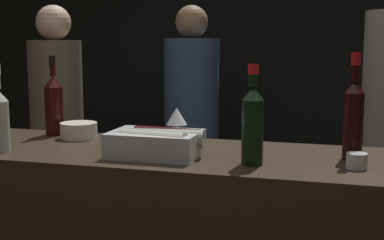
{
  "coord_description": "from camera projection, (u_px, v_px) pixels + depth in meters",
  "views": [
    {
      "loc": [
        0.55,
        -1.59,
        1.44
      ],
      "look_at": [
        0.0,
        0.33,
        1.15
      ],
      "focal_mm": 50.0,
      "sensor_mm": 36.0,
      "label": 1
    }
  ],
  "objects": [
    {
      "name": "person_blond_tee",
      "position": [
        57.0,
        124.0,
        3.31
      ],
      "size": [
        0.32,
        0.32,
        1.66
      ],
      "rotation": [
        0.0,
        0.0,
        2.13
      ],
      "color": "black",
      "rests_on": "ground_plane"
    },
    {
      "name": "person_in_hoodie",
      "position": [
        192.0,
        120.0,
        3.51
      ],
      "size": [
        0.36,
        0.36,
        1.67
      ],
      "rotation": [
        0.0,
        0.0,
        -0.79
      ],
      "color": "black",
      "rests_on": "ground_plane"
    },
    {
      "name": "red_wine_bottle_burgundy",
      "position": [
        253.0,
        122.0,
        1.8
      ],
      "size": [
        0.07,
        0.07,
        0.34
      ],
      "color": "black",
      "rests_on": "bar_counter"
    },
    {
      "name": "red_wine_bottle_tall",
      "position": [
        354.0,
        115.0,
        1.88
      ],
      "size": [
        0.07,
        0.07,
        0.38
      ],
      "color": "black",
      "rests_on": "bar_counter"
    },
    {
      "name": "red_wine_bottle_black_foil",
      "position": [
        54.0,
        104.0,
        2.37
      ],
      "size": [
        0.08,
        0.08,
        0.35
      ],
      "color": "black",
      "rests_on": "bar_counter"
    },
    {
      "name": "wine_glass",
      "position": [
        177.0,
        117.0,
        2.22
      ],
      "size": [
        0.09,
        0.09,
        0.14
      ],
      "color": "silver",
      "rests_on": "bar_counter"
    },
    {
      "name": "candle_votive",
      "position": [
        357.0,
        161.0,
        1.76
      ],
      "size": [
        0.07,
        0.07,
        0.05
      ],
      "color": "silver",
      "rests_on": "bar_counter"
    },
    {
      "name": "bowl_white",
      "position": [
        79.0,
        130.0,
        2.31
      ],
      "size": [
        0.16,
        0.16,
        0.07
      ],
      "color": "silver",
      "rests_on": "bar_counter"
    },
    {
      "name": "wall_back_chalkboard",
      "position": [
        275.0,
        46.0,
        4.27
      ],
      "size": [
        6.4,
        0.06,
        2.8
      ],
      "color": "black",
      "rests_on": "ground_plane"
    },
    {
      "name": "ice_bin_with_bottles",
      "position": [
        157.0,
        142.0,
        1.94
      ],
      "size": [
        0.34,
        0.22,
        0.1
      ],
      "color": "#B7BABF",
      "rests_on": "bar_counter"
    }
  ]
}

